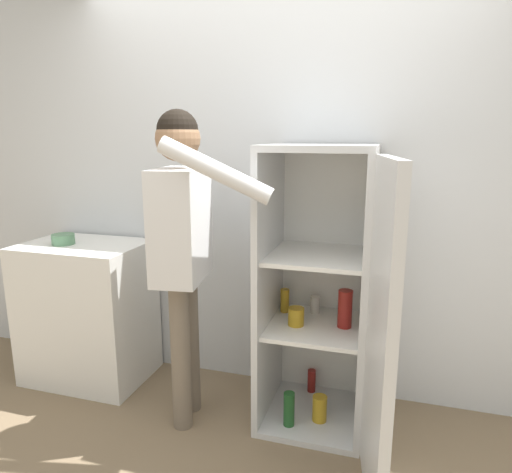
% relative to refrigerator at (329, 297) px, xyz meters
% --- Properties ---
extents(wall_back, '(7.00, 0.06, 2.55)m').
position_rel_refrigerator_xyz_m(wall_back, '(-0.39, 0.43, 0.50)').
color(wall_back, silver).
rests_on(wall_back, ground_plane).
extents(refrigerator, '(0.72, 1.18, 1.57)m').
position_rel_refrigerator_xyz_m(refrigerator, '(0.00, 0.00, 0.00)').
color(refrigerator, silver).
rests_on(refrigerator, ground_plane).
extents(person, '(0.71, 0.56, 1.75)m').
position_rel_refrigerator_xyz_m(person, '(-0.78, -0.14, 0.35)').
color(person, '#726656').
rests_on(person, ground_plane).
extents(counter, '(0.78, 0.55, 0.93)m').
position_rel_refrigerator_xyz_m(counter, '(-1.62, 0.11, -0.31)').
color(counter, white).
rests_on(counter, ground_plane).
extents(bowl, '(0.14, 0.14, 0.07)m').
position_rel_refrigerator_xyz_m(bowl, '(-1.73, 0.06, 0.19)').
color(bowl, '#517F5B').
rests_on(bowl, counter).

